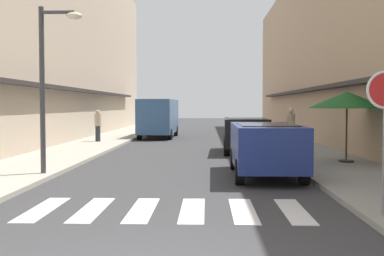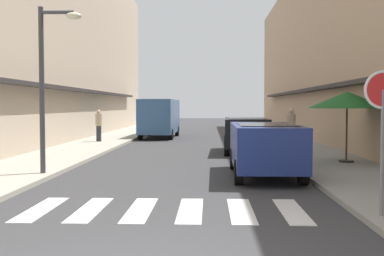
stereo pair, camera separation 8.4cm
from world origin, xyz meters
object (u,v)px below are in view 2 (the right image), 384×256
pedestrian_walking_far (99,125)px  street_lamp (49,70)px  parked_car_mid (246,131)px  delivery_van (160,115)px  pedestrian_walking_near (291,129)px  cafe_umbrella (347,100)px  parked_car_near (265,144)px  round_street_sign (383,105)px

pedestrian_walking_far → street_lamp: bearing=94.7°
parked_car_mid → pedestrian_walking_far: (-7.29, 4.53, 0.07)m
street_lamp → delivery_van: bearing=85.4°
parked_car_mid → pedestrian_walking_near: bearing=-36.2°
street_lamp → cafe_umbrella: bearing=17.9°
cafe_umbrella → pedestrian_walking_near: bearing=112.6°
parked_car_near → parked_car_mid: 6.85m
delivery_van → pedestrian_walking_near: (6.27, -10.45, -0.35)m
round_street_sign → pedestrian_walking_far: 18.75m
parked_car_mid → parked_car_near: bearing=-90.0°
parked_car_near → street_lamp: bearing=-176.7°
pedestrian_walking_far → round_street_sign: bearing=115.5°
delivery_van → pedestrian_walking_far: bearing=-119.9°
round_street_sign → pedestrian_walking_near: bearing=88.3°
parked_car_near → pedestrian_walking_near: (1.68, 5.63, 0.13)m
parked_car_mid → street_lamp: 9.53m
parked_car_mid → cafe_umbrella: bearing=-55.6°
parked_car_near → round_street_sign: bearing=-75.5°
street_lamp → pedestrian_walking_near: size_ratio=2.58×
delivery_van → street_lamp: bearing=-94.6°
round_street_sign → cafe_umbrella: round_street_sign is taller
cafe_umbrella → parked_car_mid: bearing=124.4°
street_lamp → cafe_umbrella: 9.36m
round_street_sign → pedestrian_walking_far: (-8.65, 16.61, -1.00)m
delivery_van → parked_car_mid: bearing=-63.5°
parked_car_near → pedestrian_walking_near: pedestrian_walking_near is taller
pedestrian_walking_near → pedestrian_walking_far: size_ratio=1.06×
street_lamp → pedestrian_walking_near: (7.59, 5.96, -1.90)m
parked_car_mid → delivery_van: size_ratio=0.79×
pedestrian_walking_far → parked_car_mid: bearing=146.1°
cafe_umbrella → pedestrian_walking_far: 13.60m
parked_car_mid → pedestrian_walking_far: bearing=148.1°
round_street_sign → pedestrian_walking_far: bearing=117.5°
pedestrian_walking_near → pedestrian_walking_far: pedestrian_walking_near is taller
round_street_sign → pedestrian_walking_far: size_ratio=1.48×
parked_car_mid → pedestrian_walking_near: (1.68, -1.23, 0.13)m
round_street_sign → pedestrian_walking_near: (0.33, 10.85, -0.93)m
round_street_sign → pedestrian_walking_near: size_ratio=1.39×
parked_car_mid → delivery_van: delivery_van is taller
round_street_sign → pedestrian_walking_near: round_street_sign is taller
street_lamp → pedestrian_walking_far: bearing=96.7°
cafe_umbrella → pedestrian_walking_near: cafe_umbrella is taller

